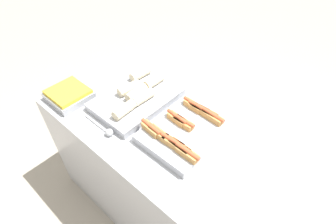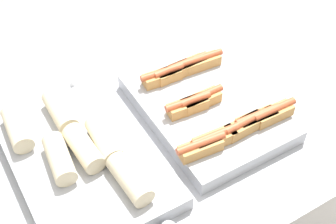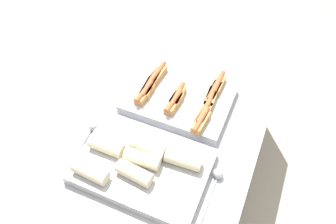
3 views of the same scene
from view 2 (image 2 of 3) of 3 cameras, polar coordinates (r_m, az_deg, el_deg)
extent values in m
cube|color=#A8AAB2|center=(1.83, 2.91, -10.65)|extent=(1.79, 0.87, 0.93)
cube|color=#A8AAB2|center=(1.46, 4.73, 0.52)|extent=(0.37, 0.50, 0.05)
cube|color=tan|center=(1.31, 5.72, -3.39)|extent=(0.13, 0.05, 0.04)
cylinder|color=#C15633|center=(1.30, 5.78, -2.81)|extent=(0.15, 0.03, 0.02)
cube|color=tan|center=(1.42, 4.04, 1.41)|extent=(0.13, 0.05, 0.04)
cylinder|color=#C15633|center=(1.40, 4.08, 1.99)|extent=(0.15, 0.02, 0.02)
cube|color=tan|center=(1.49, -0.73, 4.29)|extent=(0.13, 0.05, 0.04)
cylinder|color=#C15633|center=(1.48, -0.73, 4.87)|extent=(0.15, 0.03, 0.02)
cube|color=tan|center=(1.38, 10.74, -0.95)|extent=(0.13, 0.05, 0.04)
cylinder|color=#C15633|center=(1.37, 10.85, -0.37)|extent=(0.15, 0.03, 0.02)
cube|color=tan|center=(1.55, 4.14, 6.03)|extent=(0.13, 0.05, 0.04)
cylinder|color=#C15633|center=(1.53, 4.18, 6.61)|extent=(0.15, 0.03, 0.02)
cube|color=tan|center=(1.53, 2.38, 5.56)|extent=(0.13, 0.05, 0.04)
cylinder|color=#C15633|center=(1.52, 2.41, 6.14)|extent=(0.15, 0.03, 0.02)
cube|color=tan|center=(1.36, 9.36, -1.70)|extent=(0.13, 0.05, 0.04)
cylinder|color=#C15633|center=(1.34, 9.46, -1.12)|extent=(0.15, 0.03, 0.02)
cube|color=tan|center=(1.29, 3.99, -4.39)|extent=(0.13, 0.05, 0.04)
cylinder|color=#C15633|center=(1.28, 4.03, -3.82)|extent=(0.15, 0.03, 0.02)
cube|color=tan|center=(1.50, 0.73, 4.83)|extent=(0.13, 0.05, 0.04)
cylinder|color=#C15633|center=(1.49, 0.74, 5.41)|extent=(0.15, 0.03, 0.02)
cube|color=tan|center=(1.41, 12.70, -0.24)|extent=(0.13, 0.05, 0.04)
cylinder|color=#C15633|center=(1.39, 12.83, 0.33)|extent=(0.15, 0.02, 0.02)
cube|color=tan|center=(1.40, 2.35, 0.77)|extent=(0.13, 0.05, 0.04)
cylinder|color=#C15633|center=(1.38, 2.37, 1.36)|extent=(0.15, 0.03, 0.02)
cube|color=#A8AAB2|center=(1.33, -10.06, -5.90)|extent=(0.37, 0.54, 0.05)
cylinder|color=beige|center=(1.31, -7.88, -3.19)|extent=(0.07, 0.15, 0.06)
cylinder|color=beige|center=(1.40, -13.04, 0.11)|extent=(0.06, 0.15, 0.06)
cylinder|color=beige|center=(1.29, -10.22, -4.42)|extent=(0.07, 0.15, 0.06)
cylinder|color=beige|center=(1.28, -13.06, -5.65)|extent=(0.08, 0.16, 0.06)
cylinder|color=beige|center=(1.21, -4.68, -8.15)|extent=(0.07, 0.15, 0.06)
cylinder|color=beige|center=(1.39, -17.91, -1.92)|extent=(0.07, 0.15, 0.06)
cylinder|color=#B2B5BA|center=(1.55, -15.17, 1.04)|extent=(0.25, 0.03, 0.01)
sphere|color=#B2B5BA|center=(1.55, -11.05, 3.17)|extent=(0.05, 0.05, 0.05)
camera|label=1|loc=(1.21, 70.24, 23.01)|focal=28.00mm
camera|label=3|loc=(0.61, -88.77, 23.88)|focal=35.00mm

